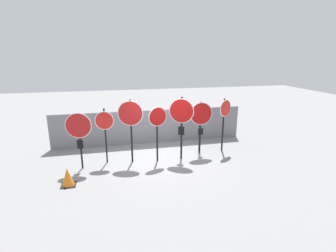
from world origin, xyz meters
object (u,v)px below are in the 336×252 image
(stop_sign_6, at_px, (225,114))
(stop_sign_4, at_px, (181,116))
(stop_sign_2, at_px, (131,117))
(stop_sign_3, at_px, (158,122))
(stop_sign_1, at_px, (105,125))
(traffic_cone_0, at_px, (68,177))
(stop_sign_5, at_px, (201,118))
(stop_sign_0, at_px, (79,129))

(stop_sign_6, bearing_deg, stop_sign_4, 162.43)
(stop_sign_2, xyz_separation_m, stop_sign_3, (0.96, -0.11, -0.19))
(stop_sign_1, relative_size, traffic_cone_0, 3.60)
(stop_sign_4, relative_size, stop_sign_5, 1.14)
(stop_sign_6, relative_size, traffic_cone_0, 3.85)
(stop_sign_1, distance_m, stop_sign_4, 2.81)
(stop_sign_0, xyz_separation_m, stop_sign_2, (1.78, 0.19, 0.26))
(stop_sign_3, height_order, stop_sign_4, stop_sign_4)
(stop_sign_1, relative_size, stop_sign_6, 0.93)
(stop_sign_1, bearing_deg, traffic_cone_0, -120.05)
(stop_sign_0, height_order, stop_sign_3, stop_sign_3)
(stop_sign_0, distance_m, stop_sign_4, 3.65)
(stop_sign_3, distance_m, traffic_cone_0, 3.53)
(stop_sign_2, xyz_separation_m, stop_sign_5, (2.77, 0.30, -0.25))
(stop_sign_1, distance_m, stop_sign_6, 4.73)
(stop_sign_5, bearing_deg, stop_sign_3, -168.26)
(stop_sign_2, relative_size, stop_sign_6, 1.08)
(stop_sign_2, relative_size, stop_sign_5, 1.12)
(stop_sign_6, bearing_deg, traffic_cone_0, 165.24)
(stop_sign_6, distance_m, traffic_cone_0, 6.28)
(stop_sign_0, relative_size, stop_sign_5, 0.96)
(stop_sign_0, distance_m, stop_sign_2, 1.81)
(stop_sign_0, relative_size, stop_sign_1, 0.99)
(stop_sign_0, relative_size, stop_sign_4, 0.84)
(stop_sign_5, bearing_deg, stop_sign_1, -178.90)
(stop_sign_5, bearing_deg, traffic_cone_0, -162.30)
(stop_sign_3, relative_size, stop_sign_4, 0.87)
(stop_sign_2, distance_m, stop_sign_6, 3.83)
(stop_sign_1, bearing_deg, stop_sign_6, 10.21)
(stop_sign_5, height_order, stop_sign_6, stop_sign_6)
(stop_sign_5, relative_size, stop_sign_6, 0.96)
(stop_sign_1, relative_size, stop_sign_5, 0.97)
(stop_sign_1, distance_m, traffic_cone_0, 2.26)
(stop_sign_3, height_order, stop_sign_6, stop_sign_6)
(stop_sign_0, xyz_separation_m, stop_sign_3, (2.74, 0.08, 0.07))
(stop_sign_0, distance_m, stop_sign_1, 0.93)
(stop_sign_1, xyz_separation_m, stop_sign_4, (2.78, -0.26, 0.23))
(stop_sign_5, distance_m, stop_sign_6, 1.04)
(stop_sign_2, distance_m, stop_sign_4, 1.87)
(stop_sign_2, bearing_deg, traffic_cone_0, -132.49)
(stop_sign_4, bearing_deg, stop_sign_6, 40.87)
(stop_sign_6, bearing_deg, stop_sign_1, 151.48)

